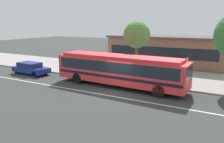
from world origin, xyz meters
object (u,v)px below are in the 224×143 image
at_px(pedestrian_standing_by_tree, 152,71).
at_px(bus_stop_sign, 187,69).
at_px(pedestrian_waiting_near_sign, 104,66).
at_px(street_tree_near_stop, 137,35).
at_px(transit_bus, 119,69).
at_px(sedan_behind_bus, 31,68).
at_px(pedestrian_walking_along_curb, 171,72).

bearing_deg(pedestrian_standing_by_tree, bus_stop_sign, -14.06).
height_order(pedestrian_waiting_near_sign, street_tree_near_stop, street_tree_near_stop).
bearing_deg(pedestrian_standing_by_tree, pedestrian_waiting_near_sign, 175.82).
xyz_separation_m(transit_bus, bus_stop_sign, (5.38, 1.70, 0.17)).
distance_m(sedan_behind_bus, pedestrian_standing_by_tree, 13.29).
distance_m(bus_stop_sign, street_tree_near_stop, 6.39).
relative_size(pedestrian_waiting_near_sign, pedestrian_walking_along_curb, 0.99).
bearing_deg(transit_bus, pedestrian_walking_along_curb, 37.36).
bearing_deg(pedestrian_walking_along_curb, street_tree_near_stop, 165.26).
bearing_deg(bus_stop_sign, street_tree_near_stop, 157.53).
relative_size(pedestrian_walking_along_curb, bus_stop_sign, 0.65).
height_order(transit_bus, sedan_behind_bus, transit_bus).
distance_m(transit_bus, sedan_behind_bus, 10.86).
xyz_separation_m(transit_bus, pedestrian_waiting_near_sign, (-3.25, 2.90, -0.52)).
relative_size(transit_bus, bus_stop_sign, 4.58).
xyz_separation_m(sedan_behind_bus, street_tree_near_stop, (10.79, 4.18, 3.62)).
xyz_separation_m(pedestrian_standing_by_tree, bus_stop_sign, (3.21, -0.80, 0.66)).
height_order(transit_bus, pedestrian_standing_by_tree, transit_bus).
bearing_deg(street_tree_near_stop, pedestrian_standing_by_tree, -33.04).
bearing_deg(sedan_behind_bus, pedestrian_waiting_near_sign, 22.55).
height_order(sedan_behind_bus, street_tree_near_stop, street_tree_near_stop).
distance_m(transit_bus, pedestrian_standing_by_tree, 3.35).
bearing_deg(pedestrian_walking_along_curb, sedan_behind_bus, -167.81).
bearing_deg(street_tree_near_stop, pedestrian_waiting_near_sign, -162.14).
bearing_deg(transit_bus, pedestrian_standing_by_tree, 48.99).
height_order(sedan_behind_bus, pedestrian_standing_by_tree, pedestrian_standing_by_tree).
bearing_deg(pedestrian_walking_along_curb, bus_stop_sign, -38.22).
relative_size(pedestrian_waiting_near_sign, bus_stop_sign, 0.64).
relative_size(pedestrian_waiting_near_sign, pedestrian_standing_by_tree, 0.97).
height_order(transit_bus, pedestrian_waiting_near_sign, transit_bus).
bearing_deg(pedestrian_waiting_near_sign, transit_bus, -41.74).
bearing_deg(pedestrian_standing_by_tree, pedestrian_walking_along_curb, 14.25).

